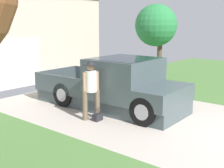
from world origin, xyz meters
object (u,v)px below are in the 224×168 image
pickup_truck (120,87)px  person_with_hat (91,86)px  wheeled_trash_bin (121,71)px  handbag (98,117)px  front_yard_tree (156,25)px

pickup_truck → person_with_hat: 1.40m
person_with_hat → wheeled_trash_bin: (4.86, 2.63, -0.46)m
person_with_hat → wheeled_trash_bin: person_with_hat is taller
handbag → front_yard_tree: front_yard_tree is taller
person_with_hat → handbag: (0.03, -0.22, -0.89)m
handbag → pickup_truck: bearing=10.5°
person_with_hat → pickup_truck: bearing=30.1°
person_with_hat → front_yard_tree: size_ratio=0.48×
handbag → wheeled_trash_bin: 5.63m
front_yard_tree → wheeled_trash_bin: front_yard_tree is taller
person_with_hat → handbag: size_ratio=4.56×
handbag → person_with_hat: bearing=96.9°
wheeled_trash_bin → person_with_hat: bearing=-151.6°
pickup_truck → front_yard_tree: 6.01m
wheeled_trash_bin → handbag: bearing=-149.5°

